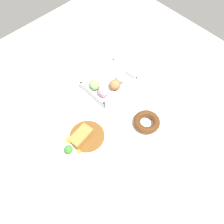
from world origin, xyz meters
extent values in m
plane|color=#B2A893|center=(0.00, 0.00, 0.00)|extent=(1.60, 1.60, 0.00)
cylinder|color=white|center=(-0.12, 0.05, 0.01)|extent=(0.24, 0.24, 0.02)
cylinder|color=brown|center=(-0.09, 0.04, 0.02)|extent=(0.14, 0.14, 0.01)
cube|color=#A87538|center=(-0.12, 0.05, 0.04)|extent=(0.10, 0.06, 0.02)
cylinder|color=white|center=(-0.16, 0.07, 0.02)|extent=(0.07, 0.07, 0.00)
ellipsoid|color=yellow|center=(-0.16, 0.07, 0.03)|extent=(0.03, 0.03, 0.02)
cylinder|color=#8CB766|center=(-0.19, 0.03, 0.03)|extent=(0.01, 0.01, 0.02)
sphere|color=#387A2D|center=(-0.19, 0.03, 0.05)|extent=(0.03, 0.03, 0.03)
cube|color=orange|center=(-0.16, 0.01, 0.02)|extent=(0.01, 0.01, 0.01)
cube|color=silver|center=(0.16, 0.18, 0.01)|extent=(0.21, 0.16, 0.01)
cube|color=silver|center=(0.06, 0.18, 0.03)|extent=(0.01, 0.16, 0.03)
cube|color=silver|center=(0.26, 0.18, 0.03)|extent=(0.01, 0.16, 0.03)
cube|color=silver|center=(0.16, 0.10, 0.03)|extent=(0.21, 0.01, 0.03)
cube|color=silver|center=(0.16, 0.25, 0.03)|extent=(0.21, 0.01, 0.03)
sphere|color=pink|center=(0.10, 0.15, 0.04)|extent=(0.05, 0.05, 0.05)
sphere|color=#9E6B3D|center=(0.16, 0.14, 0.04)|extent=(0.05, 0.05, 0.05)
sphere|color=silver|center=(0.21, 0.15, 0.04)|extent=(0.05, 0.05, 0.05)
sphere|color=#84A860|center=(0.09, 0.20, 0.04)|extent=(0.05, 0.05, 0.05)
cube|color=white|center=(0.13, -0.08, 0.00)|extent=(0.15, 0.15, 0.00)
torus|color=#4C2B14|center=(0.13, -0.08, 0.02)|extent=(0.11, 0.11, 0.03)
camera|label=1|loc=(-0.36, -0.39, 0.98)|focal=42.62mm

